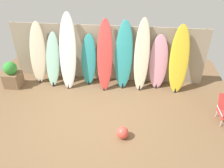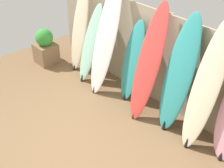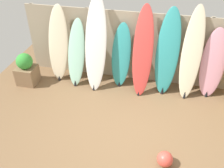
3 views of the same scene
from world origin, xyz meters
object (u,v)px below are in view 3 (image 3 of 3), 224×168
surfboard_cream_6 (191,55)px  surfboard_pink_7 (213,64)px  surfboard_cream_0 (58,44)px  surfboard_teal_5 (167,53)px  surfboard_white_2 (96,45)px  surfboard_red_4 (143,53)px  surfboard_seafoam_1 (76,53)px  surfboard_teal_3 (121,56)px  beach_ball (165,159)px  planter_box (26,70)px

surfboard_cream_6 → surfboard_pink_7: size_ratio=1.29×
surfboard_cream_0 → surfboard_teal_5: bearing=0.4°
surfboard_white_2 → surfboard_red_4: size_ratio=1.07×
surfboard_cream_0 → surfboard_teal_5: (2.68, 0.02, 0.05)m
surfboard_white_2 → surfboard_pink_7: surfboard_white_2 is taller
surfboard_seafoam_1 → surfboard_white_2: bearing=-2.3°
surfboard_cream_6 → surfboard_cream_0: bearing=179.8°
surfboard_teal_3 → surfboard_red_4: surfboard_red_4 is taller
surfboard_teal_5 → surfboard_white_2: bearing=-175.5°
surfboard_red_4 → beach_ball: 2.46m
surfboard_white_2 → surfboard_red_4: (1.12, 0.01, -0.08)m
surfboard_cream_0 → surfboard_pink_7: size_ratio=1.16×
surfboard_seafoam_1 → surfboard_teal_3: 1.11m
surfboard_cream_6 → beach_ball: surfboard_cream_6 is taller
surfboard_teal_5 → surfboard_cream_6: 0.53m
surfboard_cream_6 → planter_box: surfboard_cream_6 is taller
surfboard_seafoam_1 → surfboard_cream_6: surfboard_cream_6 is taller
surfboard_teal_3 → planter_box: size_ratio=1.89×
beach_ball → surfboard_red_4: bearing=108.1°
planter_box → surfboard_white_2: bearing=12.0°
surfboard_cream_0 → surfboard_teal_3: bearing=1.5°
surfboard_white_2 → surfboard_teal_3: (0.59, 0.15, -0.31)m
surfboard_red_4 → surfboard_teal_3: bearing=164.8°
planter_box → beach_ball: bearing=-26.8°
surfboard_seafoam_1 → surfboard_teal_5: 2.20m
surfboard_seafoam_1 → beach_ball: bearing=-43.1°
surfboard_teal_5 → surfboard_red_4: bearing=-167.5°
surfboard_pink_7 → surfboard_white_2: bearing=-176.0°
surfboard_cream_0 → surfboard_pink_7: surfboard_cream_0 is taller
surfboard_seafoam_1 → planter_box: (-1.23, -0.39, -0.40)m
surfboard_teal_3 → surfboard_pink_7: 2.13m
surfboard_white_2 → surfboard_teal_3: surfboard_white_2 is taller
surfboard_cream_6 → surfboard_pink_7: 0.57m
surfboard_seafoam_1 → surfboard_pink_7: bearing=3.0°
surfboard_cream_6 → beach_ball: (-0.37, -2.28, -0.89)m
surfboard_seafoam_1 → surfboard_red_4: size_ratio=0.78×
surfboard_red_4 → surfboard_cream_6: (1.08, 0.09, 0.02)m
surfboard_seafoam_1 → surfboard_teal_5: surfboard_teal_5 is taller
surfboard_teal_3 → surfboard_red_4: (0.53, -0.14, 0.24)m
surfboard_teal_5 → surfboard_pink_7: 1.07m
surfboard_seafoam_1 → surfboard_white_2: 0.59m
surfboard_pink_7 → beach_ball: 2.62m
surfboard_red_4 → surfboard_teal_5: size_ratio=1.02×
surfboard_teal_3 → surfboard_teal_5: 1.11m
surfboard_seafoam_1 → surfboard_teal_5: (2.19, 0.11, 0.21)m
beach_ball → planter_box: bearing=153.2°
surfboard_teal_3 → surfboard_teal_5: size_ratio=0.78×
surfboard_teal_3 → surfboard_pink_7: (2.13, 0.04, 0.03)m
surfboard_seafoam_1 → surfboard_red_4: (1.63, -0.01, 0.22)m
surfboard_teal_5 → surfboard_pink_7: size_ratio=1.24×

